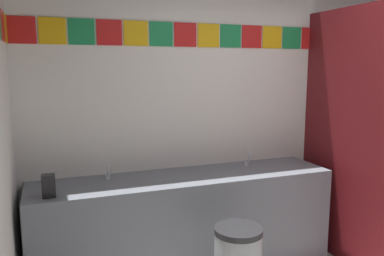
# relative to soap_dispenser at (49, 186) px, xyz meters

# --- Properties ---
(wall_back) EXTENTS (4.25, 0.09, 2.84)m
(wall_back) POSITION_rel_soap_dispenser_xyz_m (1.89, 0.49, 0.51)
(wall_back) COLOR white
(wall_back) RESTS_ON ground_plane
(vanity_counter) EXTENTS (2.47, 0.57, 0.84)m
(vanity_counter) POSITION_rel_soap_dispenser_xyz_m (1.05, 0.16, -0.49)
(vanity_counter) COLOR slate
(vanity_counter) RESTS_ON ground_plane
(faucet_left) EXTENTS (0.04, 0.10, 0.14)m
(faucet_left) POSITION_rel_soap_dispenser_xyz_m (0.44, 0.25, -0.03)
(faucet_left) COLOR silver
(faucet_left) RESTS_ON vanity_counter
(faucet_right) EXTENTS (0.04, 0.10, 0.14)m
(faucet_right) POSITION_rel_soap_dispenser_xyz_m (1.67, 0.25, -0.03)
(faucet_right) COLOR silver
(faucet_right) RESTS_ON vanity_counter
(soap_dispenser) EXTENTS (0.09, 0.09, 0.16)m
(soap_dispenser) POSITION_rel_soap_dispenser_xyz_m (0.00, 0.00, 0.00)
(soap_dispenser) COLOR black
(soap_dispenser) RESTS_ON vanity_counter
(toilet) EXTENTS (0.39, 0.49, 0.74)m
(toilet) POSITION_rel_soap_dispenser_xyz_m (2.96, 0.03, -0.61)
(toilet) COLOR white
(toilet) RESTS_ON ground_plane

